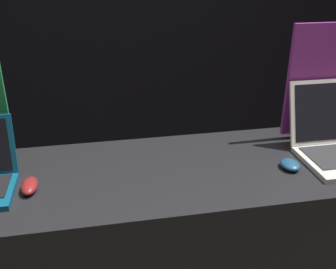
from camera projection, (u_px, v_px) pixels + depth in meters
name	position (u px, v px, depth m)	size (l,w,h in m)	color
display_counter	(167.00, 256.00, 1.70)	(1.93, 0.60, 0.86)	black
mouse_front	(29.00, 186.00, 1.38)	(0.06, 0.11, 0.04)	maroon
mouse_back	(290.00, 165.00, 1.53)	(0.07, 0.09, 0.03)	navy
promo_stand_back	(325.00, 84.00, 1.71)	(0.36, 0.07, 0.51)	black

